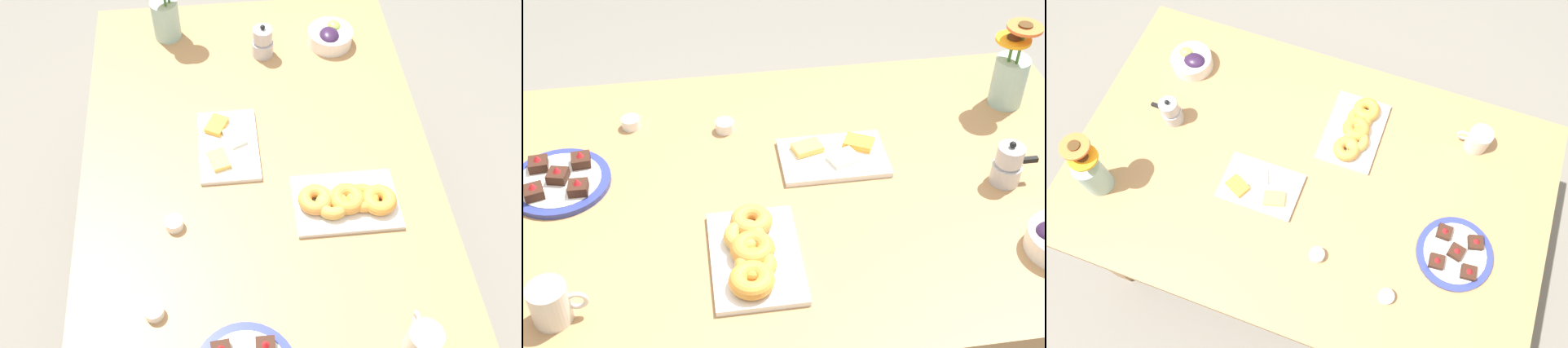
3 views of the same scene
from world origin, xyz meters
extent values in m
plane|color=slate|center=(0.00, 0.00, 0.00)|extent=(6.00, 6.00, 0.00)
cube|color=#A87A4C|center=(0.00, 0.00, 0.72)|extent=(1.60, 1.00, 0.04)
cube|color=#A87A4C|center=(-0.72, -0.42, 0.35)|extent=(0.07, 0.07, 0.70)
cube|color=#A87A4C|center=(0.72, -0.42, 0.35)|extent=(0.07, 0.07, 0.70)
cube|color=#A87A4C|center=(0.72, 0.42, 0.35)|extent=(0.07, 0.07, 0.70)
cylinder|color=beige|center=(-0.50, -0.32, 0.78)|extent=(0.08, 0.08, 0.09)
cylinder|color=brown|center=(-0.50, -0.32, 0.82)|extent=(0.07, 0.07, 0.00)
torus|color=beige|center=(-0.45, -0.32, 0.78)|extent=(0.05, 0.01, 0.05)
cylinder|color=white|center=(0.55, -0.29, 0.77)|extent=(0.15, 0.15, 0.05)
ellipsoid|color=#2D1938|center=(0.54, -0.28, 0.79)|extent=(0.08, 0.07, 0.04)
ellipsoid|color=#9EC14C|center=(0.58, -0.30, 0.79)|extent=(0.05, 0.04, 0.04)
cube|color=white|center=(0.13, 0.08, 0.75)|extent=(0.26, 0.17, 0.01)
cube|color=#EFB74C|center=(0.07, 0.11, 0.76)|extent=(0.08, 0.07, 0.02)
cube|color=white|center=(0.15, 0.06, 0.76)|extent=(0.08, 0.07, 0.01)
cube|color=orange|center=(0.20, 0.11, 0.76)|extent=(0.08, 0.08, 0.02)
cube|color=white|center=(-0.09, -0.22, 0.75)|extent=(0.19, 0.28, 0.01)
torus|color=gold|center=(-0.11, -0.30, 0.77)|extent=(0.13, 0.13, 0.04)
torus|color=orange|center=(-0.10, -0.26, 0.77)|extent=(0.12, 0.12, 0.03)
torus|color=#CE8635|center=(-0.10, -0.22, 0.77)|extent=(0.12, 0.12, 0.04)
torus|color=gold|center=(-0.11, -0.18, 0.77)|extent=(0.12, 0.12, 0.03)
torus|color=#D2863A|center=(-0.09, -0.14, 0.77)|extent=(0.10, 0.10, 0.04)
cylinder|color=white|center=(-0.12, 0.24, 0.75)|extent=(0.05, 0.05, 0.03)
cylinder|color=#C68923|center=(-0.12, 0.24, 0.76)|extent=(0.04, 0.04, 0.01)
cylinder|color=white|center=(-0.36, 0.29, 0.75)|extent=(0.05, 0.05, 0.03)
cylinder|color=maroon|center=(-0.36, 0.29, 0.76)|extent=(0.04, 0.04, 0.01)
cylinder|color=navy|center=(-0.52, 0.09, 0.75)|extent=(0.24, 0.24, 0.01)
cylinder|color=white|center=(-0.52, 0.09, 0.75)|extent=(0.20, 0.20, 0.01)
cube|color=#381E14|center=(-0.57, 0.14, 0.77)|extent=(0.05, 0.05, 0.02)
cone|color=red|center=(-0.57, 0.14, 0.79)|extent=(0.02, 0.02, 0.01)
cube|color=#381E14|center=(-0.47, 0.14, 0.77)|extent=(0.05, 0.05, 0.02)
cone|color=red|center=(-0.47, 0.14, 0.79)|extent=(0.02, 0.02, 0.01)
cube|color=#381E14|center=(-0.57, 0.04, 0.77)|extent=(0.05, 0.05, 0.02)
cone|color=red|center=(-0.57, 0.04, 0.79)|extent=(0.02, 0.02, 0.01)
cube|color=#381E14|center=(-0.47, 0.04, 0.77)|extent=(0.05, 0.05, 0.02)
cone|color=red|center=(-0.47, 0.04, 0.79)|extent=(0.02, 0.02, 0.01)
cube|color=#381E14|center=(-0.52, 0.09, 0.77)|extent=(0.05, 0.05, 0.02)
cone|color=red|center=(-0.52, 0.09, 0.79)|extent=(0.02, 0.02, 0.01)
cylinder|color=#99C1B7|center=(0.64, 0.25, 0.81)|extent=(0.09, 0.09, 0.14)
cylinder|color=#3D702D|center=(0.64, 0.23, 0.93)|extent=(0.01, 0.01, 0.10)
cylinder|color=orange|center=(0.64, 0.23, 0.98)|extent=(0.09, 0.09, 0.01)
cylinder|color=#472D14|center=(0.64, 0.23, 0.99)|extent=(0.04, 0.04, 0.01)
cylinder|color=#3D702D|center=(0.62, 0.24, 0.91)|extent=(0.01, 0.01, 0.06)
cylinder|color=orange|center=(0.62, 0.24, 0.94)|extent=(0.09, 0.09, 0.01)
cylinder|color=#472D14|center=(0.62, 0.24, 0.95)|extent=(0.04, 0.04, 0.01)
cylinder|color=#B7B7BC|center=(0.52, -0.06, 0.77)|extent=(0.07, 0.07, 0.05)
cylinder|color=#B7B7BC|center=(0.52, -0.06, 0.79)|extent=(0.05, 0.05, 0.01)
cylinder|color=#B7B7BC|center=(0.52, -0.06, 0.82)|extent=(0.06, 0.06, 0.04)
sphere|color=black|center=(0.52, -0.06, 0.85)|extent=(0.02, 0.02, 0.02)
cube|color=black|center=(0.57, -0.06, 0.80)|extent=(0.04, 0.01, 0.01)
camera|label=1|loc=(-0.93, 0.09, 2.05)|focal=40.00mm
camera|label=2|loc=(-0.19, -1.26, 1.88)|focal=50.00mm
camera|label=3|loc=(-0.23, 0.63, 2.31)|focal=35.00mm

